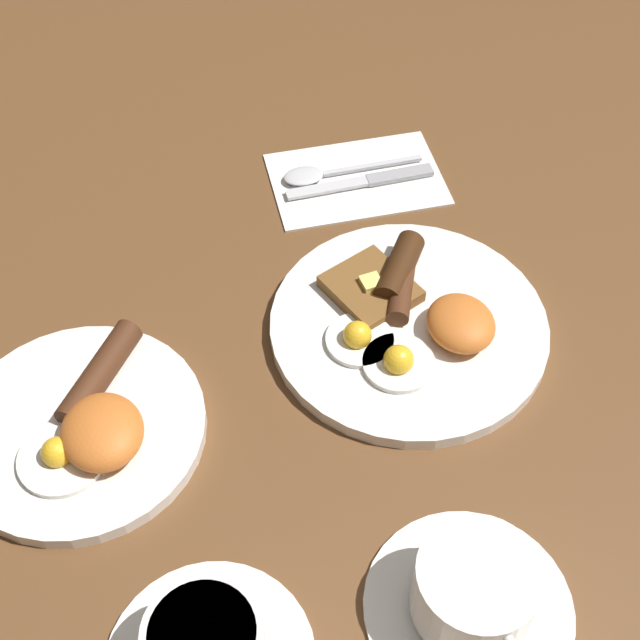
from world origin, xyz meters
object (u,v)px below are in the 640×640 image
knife (369,181)px  spoon (319,174)px  breakfast_plate_near (409,322)px  teacup_near (473,595)px  breakfast_plate_far (85,426)px

knife → spoon: 0.06m
breakfast_plate_near → knife: size_ratio=1.58×
teacup_near → spoon: teacup_near is taller
knife → spoon: size_ratio=1.05×
breakfast_plate_far → knife: bearing=-56.0°
teacup_near → spoon: bearing=-4.5°
breakfast_plate_near → knife: (0.22, -0.03, -0.01)m
breakfast_plate_near → spoon: breakfast_plate_near is taller
spoon → breakfast_plate_far: bearing=44.8°
breakfast_plate_far → spoon: (0.27, -0.31, -0.01)m
teacup_near → knife: (0.50, -0.09, -0.02)m
breakfast_plate_far → teacup_near: size_ratio=1.36×
teacup_near → breakfast_plate_near: bearing=-11.7°
breakfast_plate_near → teacup_near: teacup_near is taller
breakfast_plate_far → spoon: bearing=-48.8°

